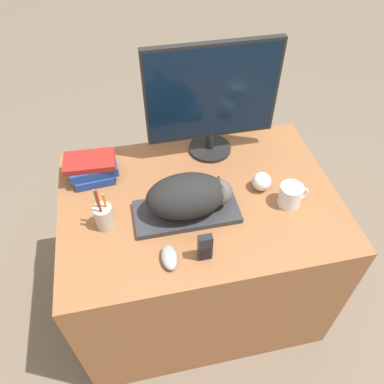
# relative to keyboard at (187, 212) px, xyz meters

# --- Properties ---
(ground_plane) EXTENTS (12.00, 12.00, 0.00)m
(ground_plane) POSITION_rel_keyboard_xyz_m (0.07, -0.33, -0.79)
(ground_plane) COLOR #6B5B4C
(desk) EXTENTS (1.13, 0.79, 0.78)m
(desk) POSITION_rel_keyboard_xyz_m (0.07, 0.07, -0.40)
(desk) COLOR brown
(desk) RESTS_ON ground_plane
(keyboard) EXTENTS (0.41, 0.18, 0.02)m
(keyboard) POSITION_rel_keyboard_xyz_m (0.00, 0.00, 0.00)
(keyboard) COLOR #2D2D33
(keyboard) RESTS_ON desk
(cat) EXTENTS (0.33, 0.19, 0.16)m
(cat) POSITION_rel_keyboard_xyz_m (0.01, 0.00, 0.09)
(cat) COLOR black
(cat) RESTS_ON keyboard
(monitor) EXTENTS (0.56, 0.19, 0.51)m
(monitor) POSITION_rel_keyboard_xyz_m (0.18, 0.36, 0.27)
(monitor) COLOR black
(monitor) RESTS_ON desk
(computer_mouse) EXTENTS (0.06, 0.11, 0.04)m
(computer_mouse) POSITION_rel_keyboard_xyz_m (-0.10, -0.20, 0.01)
(computer_mouse) COLOR gray
(computer_mouse) RESTS_ON desk
(coffee_mug) EXTENTS (0.12, 0.09, 0.09)m
(coffee_mug) POSITION_rel_keyboard_xyz_m (0.41, -0.03, 0.03)
(coffee_mug) COLOR silver
(coffee_mug) RESTS_ON desk
(pen_cup) EXTENTS (0.07, 0.07, 0.21)m
(pen_cup) POSITION_rel_keyboard_xyz_m (-0.31, 0.01, 0.04)
(pen_cup) COLOR #B2A893
(pen_cup) RESTS_ON desk
(baseball) EXTENTS (0.08, 0.08, 0.08)m
(baseball) POSITION_rel_keyboard_xyz_m (0.33, 0.07, 0.03)
(baseball) COLOR silver
(baseball) RESTS_ON desk
(phone) EXTENTS (0.05, 0.03, 0.12)m
(phone) POSITION_rel_keyboard_xyz_m (0.02, -0.21, 0.05)
(phone) COLOR black
(phone) RESTS_ON desk
(book_stack) EXTENTS (0.22, 0.16, 0.10)m
(book_stack) POSITION_rel_keyboard_xyz_m (-0.35, 0.29, 0.04)
(book_stack) COLOR navy
(book_stack) RESTS_ON desk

